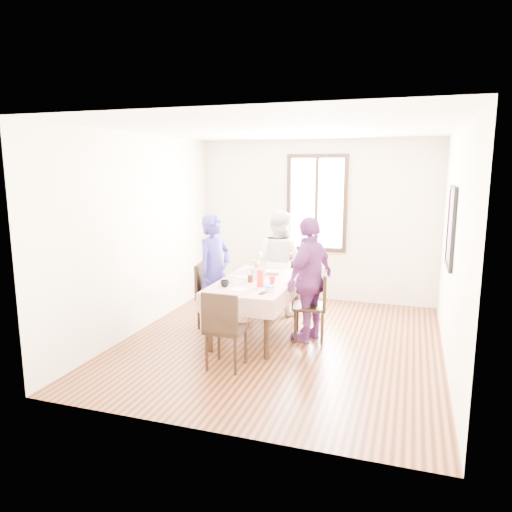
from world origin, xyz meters
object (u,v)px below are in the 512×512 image
Objects in this scene: chair_left at (213,295)px; person_left at (214,272)px; chair_right at (310,306)px; chair_far at (279,283)px; chair_near at (226,329)px; dining_table at (257,308)px; person_right at (309,279)px; person_far at (279,262)px.

person_left is (0.02, 0.00, 0.35)m from chair_left.
chair_right and chair_far have the same top height.
chair_right is at bearing 59.57° from chair_near.
chair_far is 2.24m from chair_near.
dining_table is 0.73m from chair_left.
chair_left is at bearing -73.96° from person_right.
chair_near is at bearing 20.61° from chair_left.
person_left is (-0.69, 1.27, 0.35)m from chair_near.
dining_table is 1.18m from person_far.
dining_table is 0.82m from person_left.
chair_left is 1.44m from person_right.
chair_left is (-0.71, 0.15, 0.08)m from dining_table.
person_left is (-0.69, -0.97, 0.35)m from chair_far.
chair_far is 0.34m from person_far.
chair_right is at bearing 127.43° from chair_far.
chair_left is at bearing 57.74° from chair_far.
chair_left is at bearing 111.08° from person_left.
chair_right is 1.44m from person_left.
person_left reaches higher than chair_right.
person_right is (0.69, -1.07, 0.36)m from chair_far.
chair_right is (0.71, 0.05, 0.08)m from dining_table.
chair_right is at bearing 141.54° from person_far.
person_left reaches higher than chair_near.
person_right reaches higher than chair_near.
dining_table is at bearing -65.56° from person_right.
person_far is 0.98× the size of person_right.
chair_left is at bearing 70.76° from person_far.
chair_right and chair_near have the same top height.
person_right is at bearing 126.72° from chair_far.
chair_left and chair_near have the same top height.
person_far is (0.69, 0.95, -0.00)m from person_left.
dining_table is 0.71m from chair_right.
person_right reaches higher than person_left.
dining_table is at bearing 107.53° from person_far.
person_far is at bearing 90.71° from chair_near.
chair_far is at bearing 90.71° from chair_near.
person_far reaches higher than dining_table.
chair_right is 0.57× the size of person_left.
chair_left is 1.23m from person_far.
chair_near is at bearing 107.53° from person_far.
chair_left and chair_right have the same top height.
person_right reaches higher than chair_right.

